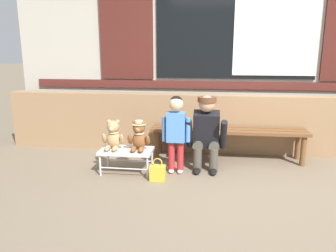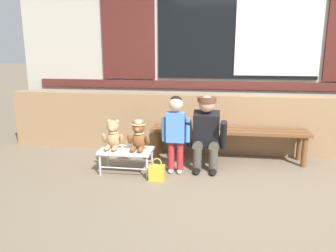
{
  "view_description": "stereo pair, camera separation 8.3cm",
  "coord_description": "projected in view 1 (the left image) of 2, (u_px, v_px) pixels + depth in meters",
  "views": [
    {
      "loc": [
        -0.33,
        -3.35,
        1.49
      ],
      "look_at": [
        -0.86,
        0.63,
        0.55
      ],
      "focal_mm": 35.01,
      "sensor_mm": 36.0,
      "label": 1
    },
    {
      "loc": [
        -0.25,
        -3.34,
        1.49
      ],
      "look_at": [
        -0.86,
        0.63,
        0.55
      ],
      "focal_mm": 35.01,
      "sensor_mm": 36.0,
      "label": 2
    }
  ],
  "objects": [
    {
      "name": "shop_facade",
      "position": [
        235.0,
        31.0,
        5.0
      ],
      "size": [
        6.96,
        0.26,
        3.51
      ],
      "color": "#B7B2A3",
      "rests_on": "ground"
    },
    {
      "name": "brick_low_wall",
      "position": [
        233.0,
        124.0,
        4.81
      ],
      "size": [
        6.82,
        0.25,
        0.85
      ],
      "primitive_type": "cube",
      "color": "#997551",
      "rests_on": "ground"
    },
    {
      "name": "handbag_on_ground",
      "position": [
        158.0,
        172.0,
        3.81
      ],
      "size": [
        0.18,
        0.11,
        0.27
      ],
      "color": "gold",
      "rests_on": "ground"
    },
    {
      "name": "small_display_bench",
      "position": [
        126.0,
        152.0,
        4.02
      ],
      "size": [
        0.64,
        0.36,
        0.3
      ],
      "color": "silver",
      "rests_on": "ground"
    },
    {
      "name": "teddy_bear_with_hat",
      "position": [
        139.0,
        136.0,
        3.95
      ],
      "size": [
        0.28,
        0.27,
        0.36
      ],
      "color": "brown",
      "rests_on": "small_display_bench"
    },
    {
      "name": "child_standing",
      "position": [
        176.0,
        126.0,
        3.94
      ],
      "size": [
        0.35,
        0.18,
        0.96
      ],
      "color": "#B7282D",
      "rests_on": "ground"
    },
    {
      "name": "ground_plane",
      "position": [
        239.0,
        191.0,
        3.54
      ],
      "size": [
        60.0,
        60.0,
        0.0
      ],
      "primitive_type": "plane",
      "color": "#756651"
    },
    {
      "name": "teddy_bear_plain",
      "position": [
        113.0,
        136.0,
        3.99
      ],
      "size": [
        0.28,
        0.26,
        0.36
      ],
      "color": "tan",
      "rests_on": "small_display_bench"
    },
    {
      "name": "adult_crouching",
      "position": [
        207.0,
        133.0,
        4.08
      ],
      "size": [
        0.5,
        0.49,
        0.95
      ],
      "color": "#4C473D",
      "rests_on": "ground"
    },
    {
      "name": "wooden_bench_long",
      "position": [
        228.0,
        133.0,
        4.48
      ],
      "size": [
        2.1,
        0.4,
        0.44
      ],
      "color": "brown",
      "rests_on": "ground"
    }
  ]
}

